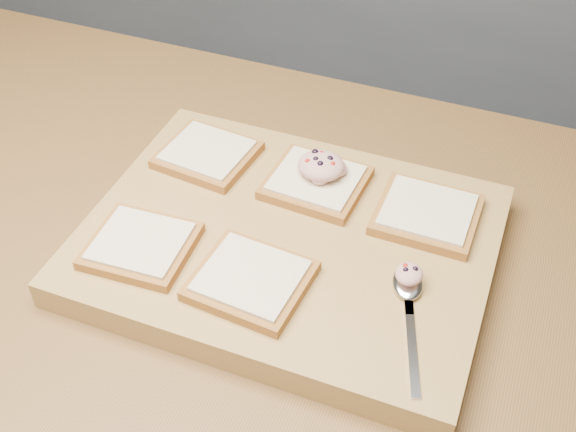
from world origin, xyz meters
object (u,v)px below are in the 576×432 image
cutting_board (288,244)px  bread_far_center (316,182)px  tuna_salad_dollop (321,165)px  spoon (408,292)px

cutting_board → bread_far_center: bread_far_center is taller
cutting_board → bread_far_center: (0.00, 0.10, 0.03)m
cutting_board → tuna_salad_dollop: (0.01, 0.10, 0.05)m
cutting_board → spoon: spoon is taller
cutting_board → tuna_salad_dollop: size_ratio=8.07×
bread_far_center → spoon: bearing=-40.7°
tuna_salad_dollop → spoon: 0.22m
bread_far_center → spoon: size_ratio=0.74×
tuna_salad_dollop → spoon: bearing=-42.9°
spoon → cutting_board: bearing=165.1°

